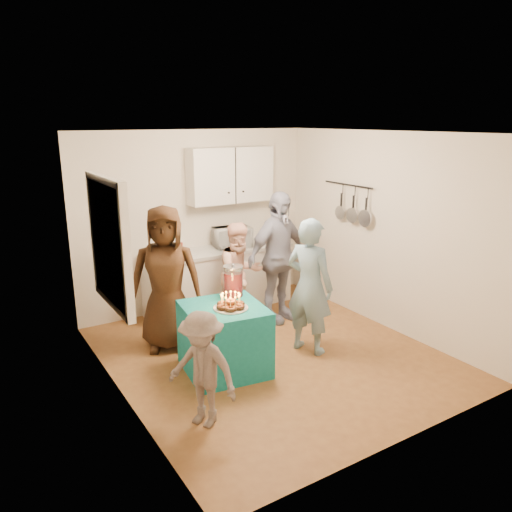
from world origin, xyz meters
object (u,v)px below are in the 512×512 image
microwave (232,237)px  woman_back_center (240,275)px  party_table (224,339)px  woman_back_left (166,279)px  woman_back_right (278,257)px  child_near_left (202,369)px  counter (219,280)px  man_birthday (309,286)px  punch_jar (233,282)px

microwave → woman_back_center: woman_back_center is taller
party_table → woman_back_left: woman_back_left is taller
woman_back_right → woman_back_center: bearing=156.4°
child_near_left → counter: bearing=120.3°
man_birthday → woman_back_center: bearing=-7.0°
child_near_left → man_birthday: bearing=82.9°
microwave → child_near_left: microwave is taller
woman_back_left → woman_back_right: woman_back_right is taller
woman_back_right → punch_jar: bearing=-160.5°
woman_back_left → microwave: bearing=56.9°
woman_back_center → counter: bearing=82.9°
microwave → punch_jar: 1.70m
counter → man_birthday: bearing=-82.3°
punch_jar → child_near_left: 1.45m
punch_jar → man_birthday: (0.84, -0.35, -0.10)m
party_table → man_birthday: bearing=-5.1°
microwave → woman_back_left: bearing=-141.4°
counter → child_near_left: bearing=-120.9°
man_birthday → woman_back_center: 1.16m
woman_back_right → child_near_left: bearing=-151.4°
woman_back_left → party_table: bearing=-45.7°
party_table → woman_back_center: bearing=51.7°
woman_back_center → child_near_left: 2.34m
punch_jar → woman_back_center: (0.54, 0.76, -0.21)m
microwave → woman_back_right: bearing=-65.8°
party_table → woman_back_left: 1.08m
microwave → child_near_left: bearing=-117.0°
woman_back_left → child_near_left: size_ratio=1.60×
party_table → man_birthday: size_ratio=0.51×
microwave → punch_jar: bearing=-111.5°
microwave → man_birthday: man_birthday is taller
counter → party_table: (-0.86, -1.73, -0.05)m
child_near_left → woman_back_right: bearing=101.8°
microwave → punch_jar: microwave is taller
punch_jar → woman_back_right: woman_back_right is taller
counter → party_table: size_ratio=2.59×
microwave → woman_back_center: 0.84m
woman_back_left → woman_back_center: size_ratio=1.24×
microwave → woman_back_center: size_ratio=0.37×
punch_jar → woman_back_right: (1.07, 0.65, -0.02)m
woman_back_left → woman_back_right: size_ratio=0.98×
party_table → punch_jar: bearing=43.6°
party_table → child_near_left: 1.05m
woman_back_left → child_near_left: (-0.36, -1.70, -0.33)m
man_birthday → woman_back_left: size_ratio=0.93×
man_birthday → counter: bearing=-14.4°
man_birthday → child_near_left: bearing=89.6°
microwave → child_near_left: 3.12m
punch_jar → woman_back_right: 1.25m
man_birthday → child_near_left: 1.91m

